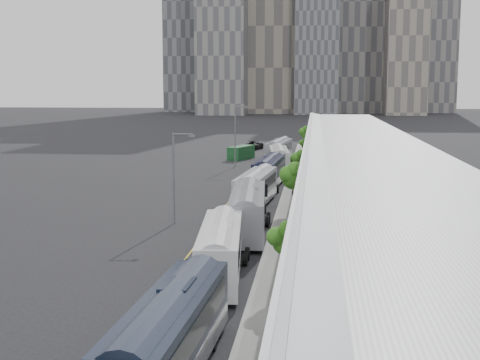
# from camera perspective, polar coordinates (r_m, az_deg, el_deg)

# --- Properties ---
(sidewalk) EXTENTS (10.00, 170.00, 0.12)m
(sidewalk) POSITION_cam_1_polar(r_m,az_deg,el_deg) (63.38, 7.43, -3.40)
(sidewalk) COLOR gray
(sidewalk) RESTS_ON ground
(lane_line) EXTENTS (0.12, 160.00, 0.02)m
(lane_line) POSITION_cam_1_polar(r_m,az_deg,el_deg) (64.05, -2.02, -3.26)
(lane_line) COLOR gold
(lane_line) RESTS_ON ground
(depot) EXTENTS (12.45, 160.40, 7.20)m
(depot) POSITION_cam_1_polar(r_m,az_deg,el_deg) (63.00, 11.12, -0.36)
(depot) COLOR gray
(depot) RESTS_ON ground
(skyline) EXTENTS (145.00, 64.00, 120.00)m
(skyline) POSITION_cam_1_polar(r_m,az_deg,el_deg) (333.71, 4.70, 14.48)
(skyline) COLOR slate
(skyline) RESTS_ON ground
(bus_1) EXTENTS (3.22, 13.17, 3.82)m
(bus_1) POSITION_cam_1_polar(r_m,az_deg,el_deg) (29.38, -5.94, -13.69)
(bus_1) COLOR black
(bus_1) RESTS_ON ground
(bus_2) EXTENTS (3.73, 12.89, 3.72)m
(bus_2) POSITION_cam_1_polar(r_m,az_deg,el_deg) (43.78, -1.67, -6.43)
(bus_2) COLOR white
(bus_2) RESTS_ON ground
(bus_3) EXTENTS (3.76, 13.97, 4.04)m
(bus_3) POSITION_cam_1_polar(r_m,az_deg,el_deg) (56.31, 0.68, -3.05)
(bus_3) COLOR slate
(bus_3) RESTS_ON ground
(bus_4) EXTENTS (3.68, 12.96, 3.74)m
(bus_4) POSITION_cam_1_polar(r_m,az_deg,el_deg) (70.67, 1.36, -0.92)
(bus_4) COLOR #A6A9B0
(bus_4) RESTS_ON ground
(bus_5) EXTENTS (3.45, 13.24, 3.83)m
(bus_5) POSITION_cam_1_polar(r_m,az_deg,el_deg) (83.84, 2.51, 0.50)
(bus_5) COLOR black
(bus_5) RESTS_ON ground
(bus_6) EXTENTS (3.78, 12.90, 3.72)m
(bus_6) POSITION_cam_1_polar(r_m,az_deg,el_deg) (99.12, 3.34, 1.61)
(bus_6) COLOR silver
(bus_6) RESTS_ON ground
(bus_7) EXTENTS (3.95, 13.22, 3.81)m
(bus_7) POSITION_cam_1_polar(r_m,az_deg,el_deg) (112.74, 3.36, 2.39)
(bus_7) COLOR gray
(bus_7) RESTS_ON ground
(tree_1) EXTENTS (1.55, 1.55, 4.13)m
(tree_1) POSITION_cam_1_polar(r_m,az_deg,el_deg) (40.66, 3.83, -5.04)
(tree_1) COLOR black
(tree_1) RESTS_ON ground
(tree_2) EXTENTS (2.27, 2.27, 5.02)m
(tree_2) POSITION_cam_1_polar(r_m,az_deg,el_deg) (66.07, 4.55, 0.45)
(tree_2) COLOR black
(tree_2) RESTS_ON ground
(tree_3) EXTENTS (2.06, 2.06, 3.95)m
(tree_3) POSITION_cam_1_polar(r_m,az_deg,el_deg) (89.92, 5.12, 1.80)
(tree_3) COLOR black
(tree_3) RESTS_ON ground
(tree_4) EXTENTS (1.27, 1.27, 3.95)m
(tree_4) POSITION_cam_1_polar(r_m,az_deg,el_deg) (109.71, 5.57, 3.06)
(tree_4) COLOR black
(tree_4) RESTS_ON ground
(tree_5) EXTENTS (1.99, 1.99, 4.65)m
(tree_5) POSITION_cam_1_polar(r_m,az_deg,el_deg) (133.52, 5.58, 4.09)
(tree_5) COLOR black
(tree_5) RESTS_ON ground
(street_lamp_near) EXTENTS (2.04, 0.22, 8.33)m
(street_lamp_near) POSITION_cam_1_polar(r_m,az_deg,el_deg) (60.81, -5.50, 0.72)
(street_lamp_near) COLOR #59595E
(street_lamp_near) RESTS_ON ground
(street_lamp_far) EXTENTS (2.04, 0.22, 9.60)m
(street_lamp_far) POSITION_cam_1_polar(r_m,az_deg,el_deg) (104.50, -0.32, 4.11)
(street_lamp_far) COLOR #59595E
(street_lamp_far) RESTS_ON ground
(shipping_container) EXTENTS (4.31, 7.17, 2.29)m
(shipping_container) POSITION_cam_1_polar(r_m,az_deg,el_deg) (116.64, 0.10, 2.36)
(shipping_container) COLOR #133E1D
(shipping_container) RESTS_ON ground
(suv) EXTENTS (4.52, 6.74, 1.72)m
(suv) POSITION_cam_1_polar(r_m,az_deg,el_deg) (134.35, 1.04, 2.96)
(suv) COLOR black
(suv) RESTS_ON ground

